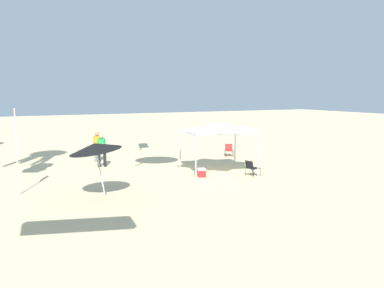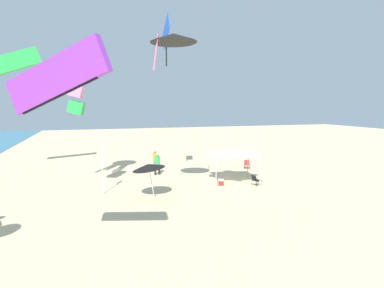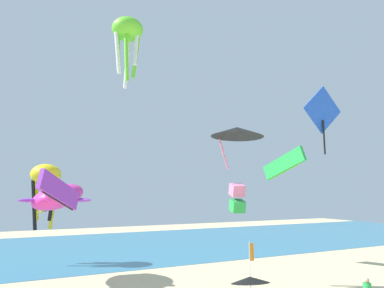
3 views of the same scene
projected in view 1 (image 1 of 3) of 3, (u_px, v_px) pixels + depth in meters
ground at (213, 177)px, 20.59m from camera, size 120.00×120.00×0.10m
canopy_tent at (217, 128)px, 21.13m from camera, size 3.82×3.92×2.64m
beach_umbrella at (95, 147)px, 15.98m from camera, size 2.11×2.13×2.43m
folding_chair_facing_ocean at (252, 167)px, 20.43m from camera, size 0.65×0.73×0.82m
folding_chair_left_of_tent at (229, 149)px, 26.77m from camera, size 0.78×0.72×0.82m
cooler_box at (202, 172)px, 20.38m from camera, size 0.73×0.61×0.40m
banner_flag at (16, 143)px, 16.51m from camera, size 0.36×0.06×3.62m
person_far_stroller at (102, 147)px, 22.87m from camera, size 0.46×0.51×1.92m
person_beachcomber at (97, 144)px, 24.65m from camera, size 0.44×0.45×1.86m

